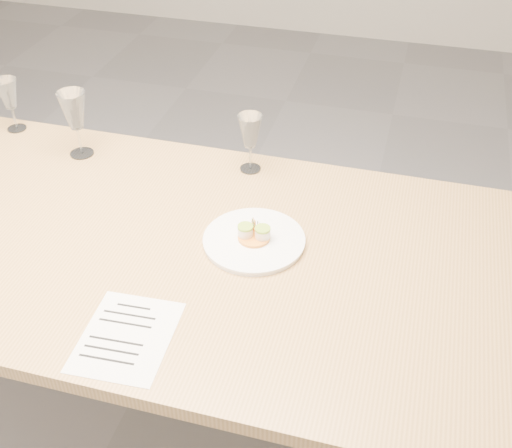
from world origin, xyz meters
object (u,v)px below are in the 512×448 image
(recipe_sheet, at_px, (127,336))
(wine_glass_2, at_px, (250,133))
(wine_glass_1, at_px, (74,112))
(dining_table, at_px, (105,248))
(dinner_plate, at_px, (254,240))
(wine_glass_0, at_px, (8,95))

(recipe_sheet, height_order, wine_glass_2, wine_glass_2)
(wine_glass_1, bearing_deg, wine_glass_2, 5.96)
(dining_table, bearing_deg, dinner_plate, 7.52)
(dinner_plate, relative_size, wine_glass_0, 1.50)
(dining_table, height_order, wine_glass_2, wine_glass_2)
(dinner_plate, relative_size, recipe_sheet, 1.03)
(wine_glass_0, bearing_deg, dining_table, -39.26)
(dining_table, bearing_deg, wine_glass_1, 124.48)
(dinner_plate, height_order, wine_glass_0, wine_glass_0)
(dining_table, bearing_deg, recipe_sheet, -55.85)
(wine_glass_2, bearing_deg, dining_table, -127.99)
(dinner_plate, xyz_separation_m, wine_glass_2, (-0.11, 0.35, 0.12))
(wine_glass_2, bearing_deg, wine_glass_1, -174.04)
(wine_glass_0, xyz_separation_m, wine_glass_2, (0.85, -0.03, 0.00))
(dining_table, relative_size, wine_glass_0, 12.93)
(recipe_sheet, xyz_separation_m, wine_glass_1, (-0.48, 0.70, 0.15))
(wine_glass_0, distance_m, wine_glass_2, 0.85)
(dining_table, relative_size, wine_glass_2, 12.70)
(dinner_plate, xyz_separation_m, wine_glass_1, (-0.67, 0.29, 0.14))
(dinner_plate, relative_size, wine_glass_2, 1.47)
(dinner_plate, bearing_deg, wine_glass_2, 107.43)
(wine_glass_2, bearing_deg, recipe_sheet, -96.23)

